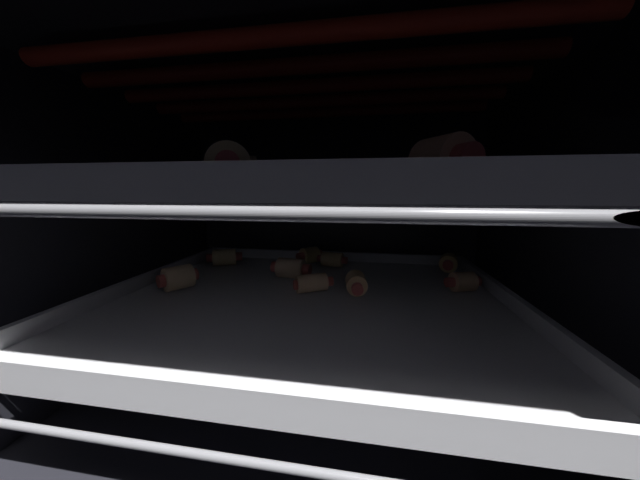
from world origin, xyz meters
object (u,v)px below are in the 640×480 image
pig_in_blanket_upper_3 (273,175)px  pig_in_blanket_upper_7 (452,179)px  pig_in_blanket_upper_0 (352,174)px  pig_in_blanket_upper_9 (229,166)px  pig_in_blanket_lower_0 (291,268)px  pig_in_blanket_upper_2 (242,172)px  pig_in_blanket_upper_6 (233,177)px  pig_in_blanket_upper_8 (229,179)px  pig_in_blanket_lower_4 (310,255)px  oven_rack_upper (308,198)px  heating_element (307,86)px  baking_tray_upper (308,191)px  pig_in_blanket_lower_1 (463,282)px  oven_rack_lower (309,305)px  pig_in_blanket_lower_2 (178,278)px  pig_in_blanket_lower_3 (225,257)px  pig_in_blanket_lower_5 (314,283)px  pig_in_blanket_upper_10 (241,180)px  pig_in_blanket_upper_1 (442,162)px  pig_in_blanket_lower_7 (448,263)px  baking_tray_lower (309,298)px  pig_in_blanket_upper_5 (291,182)px  pig_in_blanket_lower_6 (332,259)px  pig_in_blanket_upper_4 (438,168)px

pig_in_blanket_upper_3 → pig_in_blanket_upper_7: size_ratio=0.91×
pig_in_blanket_upper_0 → pig_in_blanket_upper_9: pig_in_blanket_upper_0 is taller
pig_in_blanket_lower_0 → pig_in_blanket_upper_0: 18.14cm
pig_in_blanket_upper_2 → pig_in_blanket_upper_6: size_ratio=0.95×
pig_in_blanket_upper_3 → pig_in_blanket_upper_8: size_ratio=0.94×
pig_in_blanket_lower_4 → pig_in_blanket_upper_9: 34.31cm
oven_rack_upper → pig_in_blanket_upper_8: pig_in_blanket_upper_8 is taller
heating_element → baking_tray_upper: heating_element is taller
pig_in_blanket_lower_0 → heating_element: bearing=-59.8°
pig_in_blanket_lower_1 → pig_in_blanket_upper_6: 34.11cm
oven_rack_lower → pig_in_blanket_upper_8: pig_in_blanket_upper_8 is taller
pig_in_blanket_lower_2 → pig_in_blanket_upper_3: pig_in_blanket_upper_3 is taller
pig_in_blanket_lower_3 → pig_in_blanket_upper_8: pig_in_blanket_upper_8 is taller
pig_in_blanket_lower_5 → baking_tray_upper: 12.30cm
pig_in_blanket_lower_5 → pig_in_blanket_upper_10: bearing=148.6°
pig_in_blanket_lower_2 → pig_in_blanket_lower_5: bearing=5.8°
pig_in_blanket_upper_1 → pig_in_blanket_upper_8: size_ratio=0.80×
pig_in_blanket_lower_3 → pig_in_blanket_lower_2: bearing=-90.9°
oven_rack_lower → pig_in_blanket_upper_6: size_ratio=10.15×
heating_element → pig_in_blanket_upper_3: 10.72cm
pig_in_blanket_lower_5 → pig_in_blanket_upper_7: (20.22, 13.90, 13.95)cm
pig_in_blanket_upper_7 → pig_in_blanket_upper_9: 38.33cm
pig_in_blanket_lower_7 → pig_in_blanket_upper_7: size_ratio=0.75×
pig_in_blanket_lower_1 → pig_in_blanket_upper_3: bearing=-168.7°
oven_rack_lower → pig_in_blanket_upper_6: (-10.97, 2.96, 16.31)cm
pig_in_blanket_lower_2 → pig_in_blanket_upper_6: bearing=22.3°
pig_in_blanket_lower_5 → pig_in_blanket_upper_3: size_ratio=0.91×
oven_rack_upper → pig_in_blanket_upper_2: pig_in_blanket_upper_2 is taller
baking_tray_lower → pig_in_blanket_upper_6: pig_in_blanket_upper_6 is taller
pig_in_blanket_lower_2 → pig_in_blanket_upper_9: 25.39cm
pig_in_blanket_upper_2 → pig_in_blanket_lower_0: bearing=82.3°
pig_in_blanket_lower_2 → baking_tray_upper: (18.26, 0.04, 11.75)cm
pig_in_blanket_lower_0 → pig_in_blanket_lower_1: pig_in_blanket_lower_0 is taller
pig_in_blanket_lower_1 → pig_in_blanket_upper_5: (-26.30, 10.65, 13.57)cm
oven_rack_lower → pig_in_blanket_lower_6: size_ratio=9.82×
pig_in_blanket_upper_8 → pig_in_blanket_upper_0: bearing=-30.6°
pig_in_blanket_lower_2 → pig_in_blanket_upper_2: pig_in_blanket_upper_2 is taller
pig_in_blanket_lower_3 → pig_in_blanket_upper_5: (11.83, 3.19, 13.41)cm
pig_in_blanket_lower_7 → pig_in_blanket_upper_4: size_ratio=0.89×
oven_rack_upper → pig_in_blanket_upper_0: bearing=3.6°
pig_in_blanket_upper_1 → pig_in_blanket_lower_2: bearing=154.8°
pig_in_blanket_lower_5 → pig_in_blanket_upper_2: bearing=-131.3°
baking_tray_lower → pig_in_blanket_upper_0: pig_in_blanket_upper_0 is taller
heating_element → oven_rack_upper: 12.52cm
pig_in_blanket_upper_0 → pig_in_blanket_upper_5: (-11.40, 15.63, -0.46)cm
oven_rack_lower → pig_in_blanket_lower_6: (1.25, 15.02, 2.37)cm
pig_in_blanket_lower_7 → pig_in_blanket_upper_2: (-26.83, -20.58, 13.90)cm
pig_in_blanket_lower_5 → pig_in_blanket_upper_8: pig_in_blanket_upper_8 is taller
pig_in_blanket_lower_5 → pig_in_blanket_upper_5: size_ratio=1.06×
heating_element → pig_in_blanket_lower_7: size_ratio=9.42×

